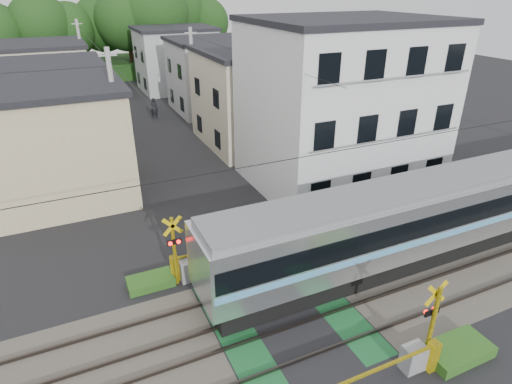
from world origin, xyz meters
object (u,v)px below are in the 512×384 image
pedestrian (154,108)px  crossing_signal_near (418,352)px  crossing_signal_far (186,265)px  apartment_block (341,105)px

pedestrian → crossing_signal_near: bearing=112.7°
crossing_signal_near → crossing_signal_far: bearing=125.3°
crossing_signal_near → pedestrian: 30.98m
crossing_signal_near → apartment_block: 14.95m
pedestrian → apartment_block: bearing=132.3°
apartment_block → crossing_signal_near: bearing=-114.2°
crossing_signal_far → pedestrian: (3.99, 23.65, 0.22)m
crossing_signal_far → apartment_block: apartment_block is taller
apartment_block → pedestrian: 19.53m
crossing_signal_far → crossing_signal_near: bearing=-54.7°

